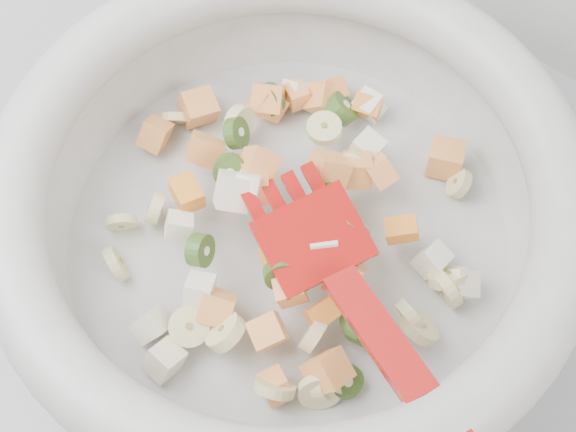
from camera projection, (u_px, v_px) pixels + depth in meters
The scene contains 2 objects.
counter at pixel (221, 385), 1.05m from camera, with size 2.00×0.60×0.90m, color gray.
mixing_bowl at pixel (288, 207), 0.58m from camera, with size 0.46×0.40×0.12m.
Camera 1 is at (0.27, 1.25, 1.47)m, focal length 55.00 mm.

